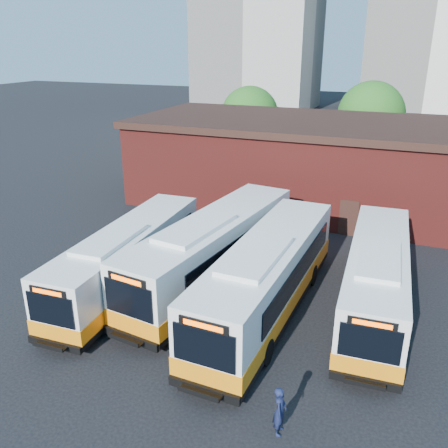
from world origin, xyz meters
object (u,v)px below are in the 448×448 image
at_px(bus_west, 128,260).
at_px(transit_worker, 280,411).
at_px(bus_midwest, 213,253).
at_px(bus_east, 376,281).
at_px(bus_mideast, 267,280).

relative_size(bus_west, transit_worker, 7.18).
distance_m(bus_midwest, bus_east, 8.06).
distance_m(bus_west, bus_midwest, 4.34).
bearing_deg(transit_worker, bus_mideast, 14.49).
bearing_deg(bus_mideast, transit_worker, -67.33).
bearing_deg(bus_west, transit_worker, -36.26).
bearing_deg(bus_midwest, bus_east, 9.88).
xyz_separation_m(bus_west, bus_mideast, (7.21, 0.32, 0.15)).
relative_size(bus_west, bus_mideast, 0.91).
xyz_separation_m(bus_west, bus_east, (11.85, 2.38, 0.00)).
bearing_deg(bus_mideast, bus_midwest, 155.02).
distance_m(bus_west, bus_east, 12.09).
bearing_deg(bus_west, bus_mideast, 0.32).
distance_m(bus_mideast, transit_worker, 7.42).
height_order(bus_mideast, bus_east, bus_mideast).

